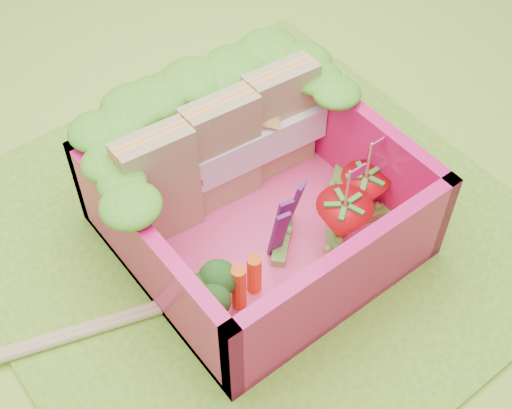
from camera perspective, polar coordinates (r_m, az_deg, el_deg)
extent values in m
plane|color=#A6D03A|center=(3.69, -0.51, -2.53)|extent=(14.00, 14.00, 0.00)
cube|color=#6DA725|center=(3.68, -0.51, -2.39)|extent=(2.60, 2.60, 0.03)
cube|color=#FF4184|center=(3.64, 0.17, -2.15)|extent=(1.30, 1.30, 0.05)
cube|color=#E31361|center=(3.79, -5.57, 6.00)|extent=(1.30, 0.07, 0.55)
cube|color=#E31361|center=(3.18, 7.05, -6.36)|extent=(1.30, 0.07, 0.55)
cube|color=#E31361|center=(3.25, -8.43, -4.73)|extent=(0.07, 1.30, 0.55)
cube|color=#E31361|center=(3.73, 7.67, 4.81)|extent=(0.07, 1.30, 0.55)
ellipsoid|color=#318317|center=(3.39, -12.68, 5.94)|extent=(0.30, 0.30, 0.11)
ellipsoid|color=#318317|center=(3.42, -11.08, 6.78)|extent=(0.30, 0.30, 0.11)
ellipsoid|color=#318317|center=(3.45, -9.49, 7.59)|extent=(0.30, 0.30, 0.11)
ellipsoid|color=#318317|center=(3.49, -7.94, 8.38)|extent=(0.30, 0.30, 0.11)
ellipsoid|color=#318317|center=(3.53, -6.41, 9.15)|extent=(0.30, 0.30, 0.11)
ellipsoid|color=#318317|center=(3.57, -4.91, 9.89)|extent=(0.30, 0.30, 0.11)
ellipsoid|color=#318317|center=(3.62, -3.44, 10.61)|extent=(0.30, 0.30, 0.11)
ellipsoid|color=#318317|center=(3.66, -2.00, 11.30)|extent=(0.30, 0.30, 0.11)
ellipsoid|color=#318317|center=(3.72, -0.59, 11.97)|extent=(0.30, 0.30, 0.11)
ellipsoid|color=#318317|center=(3.77, 0.78, 12.62)|extent=(0.30, 0.30, 0.11)
ellipsoid|color=#318317|center=(3.06, -9.58, 0.39)|extent=(0.27, 0.27, 0.10)
ellipsoid|color=#318317|center=(3.14, -10.91, 1.93)|extent=(0.27, 0.27, 0.10)
ellipsoid|color=#318317|center=(3.23, -12.17, 3.39)|extent=(0.27, 0.27, 0.10)
ellipsoid|color=#318317|center=(3.54, 6.70, 9.25)|extent=(0.27, 0.27, 0.10)
ellipsoid|color=#318317|center=(3.61, 5.20, 10.43)|extent=(0.27, 0.27, 0.10)
ellipsoid|color=#318317|center=(3.69, 3.74, 11.56)|extent=(0.27, 0.27, 0.10)
cube|color=#A38656|center=(3.41, -7.79, 1.48)|extent=(0.38, 0.18, 0.64)
cube|color=#A38656|center=(3.53, -2.75, 4.27)|extent=(0.38, 0.18, 0.64)
cube|color=#A38656|center=(3.69, 1.92, 6.81)|extent=(0.38, 0.18, 0.64)
cube|color=white|center=(3.56, -2.73, 3.91)|extent=(1.18, 0.28, 0.20)
cylinder|color=#75A44F|center=(3.29, -3.64, -7.87)|extent=(0.12, 0.12, 0.15)
ellipsoid|color=#1A4713|center=(3.18, -3.75, -6.61)|extent=(0.31, 0.31, 0.12)
cylinder|color=orange|center=(3.25, -1.37, -6.70)|extent=(0.07, 0.07, 0.28)
cylinder|color=orange|center=(3.31, -0.14, -5.61)|extent=(0.07, 0.07, 0.24)
cube|color=#521A5B|center=(3.36, 1.82, -2.40)|extent=(0.07, 0.03, 0.38)
cube|color=#521A5B|center=(3.41, 2.08, -1.38)|extent=(0.07, 0.03, 0.38)
cube|color=#521A5B|center=(3.47, 3.00, -0.21)|extent=(0.07, 0.05, 0.38)
cone|color=red|center=(3.49, 6.91, -1.53)|extent=(0.28, 0.28, 0.28)
cylinder|color=tan|center=(3.29, 7.33, 1.23)|extent=(0.01, 0.01, 0.24)
cube|color=#D6237B|center=(3.26, 8.11, 2.56)|extent=(0.10, 0.01, 0.06)
cone|color=red|center=(3.65, 8.55, 0.85)|extent=(0.25, 0.25, 0.25)
cylinder|color=tan|center=(3.47, 9.01, 3.46)|extent=(0.01, 0.01, 0.24)
cube|color=#D6237B|center=(3.44, 9.77, 4.74)|extent=(0.10, 0.01, 0.06)
cube|color=#599D31|center=(3.80, 6.53, 1.58)|extent=(0.30, 0.25, 0.05)
cube|color=#599D31|center=(3.69, 9.14, -0.75)|extent=(0.32, 0.19, 0.05)
cube|color=#599D31|center=(3.54, 6.20, -3.51)|extent=(0.27, 0.28, 0.05)
cube|color=#599D31|center=(3.55, 2.14, -2.71)|extent=(0.28, 0.27, 0.05)
cube|color=tan|center=(3.43, -16.58, -10.74)|extent=(1.92, 0.65, 0.05)
cube|color=tan|center=(3.44, -15.89, -10.09)|extent=(1.92, 0.65, 0.05)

